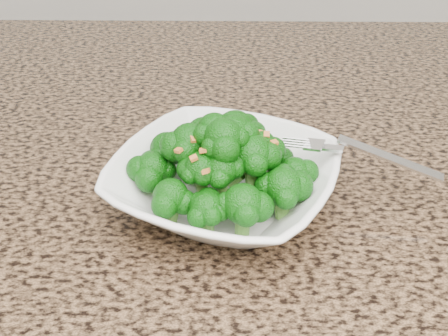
# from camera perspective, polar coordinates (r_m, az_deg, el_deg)

# --- Properties ---
(granite_counter) EXTENTS (1.64, 1.04, 0.03)m
(granite_counter) POSITION_cam_1_polar(r_m,az_deg,el_deg) (0.75, -9.06, 0.57)
(granite_counter) COLOR brown
(granite_counter) RESTS_ON cabinet
(bowl) EXTENTS (0.32, 0.32, 0.06)m
(bowl) POSITION_cam_1_polar(r_m,az_deg,el_deg) (0.62, 0.00, -1.56)
(bowl) COLOR white
(bowl) RESTS_ON granite_counter
(broccoli_pile) EXTENTS (0.21, 0.21, 0.08)m
(broccoli_pile) POSITION_cam_1_polar(r_m,az_deg,el_deg) (0.59, 0.00, 3.84)
(broccoli_pile) COLOR #0C5409
(broccoli_pile) RESTS_ON bowl
(garlic_topping) EXTENTS (0.13, 0.13, 0.01)m
(garlic_topping) POSITION_cam_1_polar(r_m,az_deg,el_deg) (0.57, 0.00, 7.41)
(garlic_topping) COLOR orange
(garlic_topping) RESTS_ON broccoli_pile
(fork) EXTENTS (0.20, 0.10, 0.01)m
(fork) POSITION_cam_1_polar(r_m,az_deg,el_deg) (0.63, 11.36, 1.98)
(fork) COLOR silver
(fork) RESTS_ON bowl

